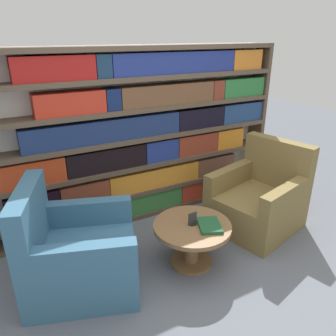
% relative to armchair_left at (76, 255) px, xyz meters
% --- Properties ---
extents(ground_plane, '(14.00, 14.00, 0.00)m').
position_rel_armchair_left_xyz_m(ground_plane, '(1.00, -0.51, -0.31)').
color(ground_plane, slate).
extents(bookshelf, '(3.40, 0.30, 1.91)m').
position_rel_armchair_left_xyz_m(bookshelf, '(1.05, 0.88, 0.63)').
color(bookshelf, silver).
rests_on(bookshelf, ground_plane).
extents(armchair_left, '(1.09, 1.04, 0.94)m').
position_rel_armchair_left_xyz_m(armchair_left, '(0.00, 0.00, 0.00)').
color(armchair_left, '#386684').
rests_on(armchair_left, ground_plane).
extents(armchair_right, '(1.05, 0.99, 0.94)m').
position_rel_armchair_left_xyz_m(armchair_right, '(2.02, -0.00, 0.00)').
color(armchair_right, olive).
rests_on(armchair_right, ground_plane).
extents(coffee_table, '(0.71, 0.71, 0.42)m').
position_rel_armchair_left_xyz_m(coffee_table, '(1.01, -0.22, -0.01)').
color(coffee_table, brown).
rests_on(coffee_table, ground_plane).
extents(table_sign, '(0.08, 0.06, 0.12)m').
position_rel_armchair_left_xyz_m(table_sign, '(1.01, -0.22, 0.16)').
color(table_sign, black).
rests_on(table_sign, coffee_table).
extents(stray_book, '(0.28, 0.32, 0.03)m').
position_rel_armchair_left_xyz_m(stray_book, '(1.12, -0.32, 0.13)').
color(stray_book, '#1E512D').
rests_on(stray_book, coffee_table).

